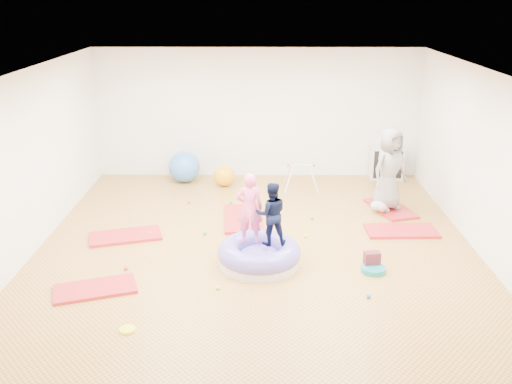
{
  "coord_description": "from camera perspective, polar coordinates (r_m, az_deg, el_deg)",
  "views": [
    {
      "loc": [
        0.07,
        -8.2,
        3.9
      ],
      "look_at": [
        0.0,
        0.3,
        0.9
      ],
      "focal_mm": 40.0,
      "sensor_mm": 36.0,
      "label": 1
    }
  ],
  "objects": [
    {
      "name": "infant_play_gym",
      "position": [
        11.8,
        4.51,
        1.93
      ],
      "size": [
        0.71,
        0.67,
        0.54
      ],
      "rotation": [
        0.0,
        0.0,
        -0.1
      ],
      "color": "silver",
      "rests_on": "ground"
    },
    {
      "name": "gym_mat_center_back",
      "position": [
        10.3,
        -1.27,
        -2.66
      ],
      "size": [
        0.75,
        1.37,
        0.06
      ],
      "primitive_type": "cube",
      "rotation": [
        0.0,
        0.0,
        1.63
      ],
      "color": "red",
      "rests_on": "ground"
    },
    {
      "name": "adult_caregiver",
      "position": [
        10.76,
        13.18,
        2.23
      ],
      "size": [
        0.89,
        0.82,
        1.53
      ],
      "primitive_type": "imported",
      "rotation": [
        0.0,
        0.0,
        0.58
      ],
      "color": "gray",
      "rests_on": "gym_mat_rear_right"
    },
    {
      "name": "yellow_toy",
      "position": [
        7.3,
        -12.72,
        -13.28
      ],
      "size": [
        0.2,
        0.2,
        0.03
      ],
      "primitive_type": "cylinder",
      "color": "#FFF92B",
      "rests_on": "ground"
    },
    {
      "name": "child_pink",
      "position": [
        8.44,
        -0.66,
        -1.32
      ],
      "size": [
        0.4,
        0.27,
        1.09
      ],
      "primitive_type": "imported",
      "rotation": [
        0.0,
        0.0,
        3.17
      ],
      "color": "#F35B9D",
      "rests_on": "inflatable_cushion"
    },
    {
      "name": "child_navy",
      "position": [
        8.4,
        1.53,
        -1.88
      ],
      "size": [
        0.5,
        0.41,
        0.97
      ],
      "primitive_type": "imported",
      "rotation": [
        0.0,
        0.0,
        3.24
      ],
      "color": "black",
      "rests_on": "inflatable_cushion"
    },
    {
      "name": "gym_mat_mid_left",
      "position": [
        9.83,
        -12.93,
        -4.31
      ],
      "size": [
        1.29,
        0.9,
        0.05
      ],
      "primitive_type": "cube",
      "rotation": [
        0.0,
        0.0,
        0.29
      ],
      "color": "red",
      "rests_on": "ground"
    },
    {
      "name": "backpack",
      "position": [
        8.68,
        11.51,
        -6.71
      ],
      "size": [
        0.25,
        0.17,
        0.27
      ],
      "primitive_type": "cube",
      "rotation": [
        0.0,
        0.0,
        0.15
      ],
      "color": "maroon",
      "rests_on": "ground"
    },
    {
      "name": "room",
      "position": [
        8.58,
        -0.02,
        2.48
      ],
      "size": [
        7.01,
        8.01,
        2.81
      ],
      "color": "#B78D43",
      "rests_on": "ground"
    },
    {
      "name": "infant",
      "position": [
        10.78,
        12.34,
        -1.37
      ],
      "size": [
        0.35,
        0.36,
        0.21
      ],
      "color": "#A7C3D4",
      "rests_on": "gym_mat_rear_right"
    },
    {
      "name": "gym_mat_rear_right",
      "position": [
        11.07,
        13.29,
        -1.61
      ],
      "size": [
        0.88,
        1.27,
        0.05
      ],
      "primitive_type": "cube",
      "rotation": [
        0.0,
        0.0,
        1.86
      ],
      "color": "red",
      "rests_on": "ground"
    },
    {
      "name": "inflatable_cushion",
      "position": [
        8.63,
        0.33,
        -6.3
      ],
      "size": [
        1.26,
        1.26,
        0.4
      ],
      "rotation": [
        0.0,
        0.0,
        -0.1
      ],
      "color": "silver",
      "rests_on": "ground"
    },
    {
      "name": "gym_mat_right",
      "position": [
        10.1,
        14.32,
        -3.78
      ],
      "size": [
        1.21,
        0.63,
        0.05
      ],
      "primitive_type": "cube",
      "rotation": [
        0.0,
        0.0,
        0.03
      ],
      "color": "red",
      "rests_on": "ground"
    },
    {
      "name": "cube_shelf",
      "position": [
        12.81,
        12.91,
        2.87
      ],
      "size": [
        0.71,
        0.35,
        0.71
      ],
      "color": "silver",
      "rests_on": "ground"
    },
    {
      "name": "exercise_ball_orange",
      "position": [
        12.05,
        -3.2,
        1.61
      ],
      "size": [
        0.44,
        0.44,
        0.44
      ],
      "primitive_type": "sphere",
      "color": "#EFA20D",
      "rests_on": "ground"
    },
    {
      "name": "ball_pit_balls",
      "position": [
        9.56,
        -0.96,
        -4.45
      ],
      "size": [
        3.93,
        3.68,
        0.06
      ],
      "color": "#FFF92B",
      "rests_on": "ground"
    },
    {
      "name": "balance_disc",
      "position": [
        8.63,
        11.64,
        -7.58
      ],
      "size": [
        0.36,
        0.36,
        0.08
      ],
      "primitive_type": "cylinder",
      "color": "#148286",
      "rests_on": "ground"
    },
    {
      "name": "exercise_ball_blue",
      "position": [
        12.35,
        -7.18,
        2.51
      ],
      "size": [
        0.67,
        0.67,
        0.67
      ],
      "primitive_type": "sphere",
      "color": "#3779D1",
      "rests_on": "ground"
    },
    {
      "name": "gym_mat_front_left",
      "position": [
        8.28,
        -15.8,
        -9.31
      ],
      "size": [
        1.23,
        0.88,
        0.05
      ],
      "primitive_type": "cube",
      "rotation": [
        0.0,
        0.0,
        0.33
      ],
      "color": "red",
      "rests_on": "ground"
    }
  ]
}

